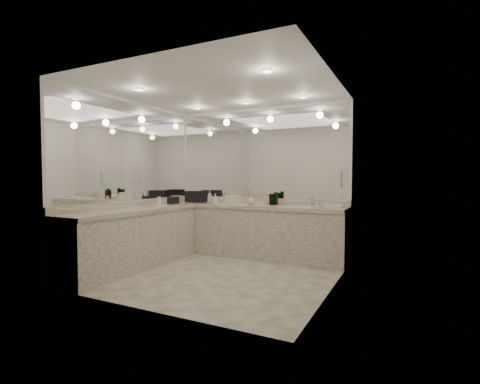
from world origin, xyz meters
The scene contains 35 objects.
floor centered at (0.00, 0.00, 0.00)m, with size 3.20×3.20×0.00m, color beige.
ceiling centered at (0.00, 0.00, 2.60)m, with size 3.20×3.20×0.00m, color white.
wall_back centered at (0.00, 1.50, 1.30)m, with size 3.20×0.02×2.60m, color silver.
wall_left centered at (-1.60, 0.00, 1.30)m, with size 0.02×3.00×2.60m, color silver.
wall_right centered at (1.60, 0.00, 1.30)m, with size 0.02×3.00×2.60m, color silver.
vanity_back_base centered at (0.00, 1.20, 0.42)m, with size 3.20×0.60×0.84m, color beige.
vanity_back_top centered at (0.00, 1.19, 0.87)m, with size 3.20×0.64×0.06m, color beige.
vanity_left_base centered at (-1.30, -0.30, 0.42)m, with size 0.60×2.40×0.84m, color beige.
vanity_left_top centered at (-1.29, -0.30, 0.87)m, with size 0.64×2.42×0.06m, color beige.
backsplash_back centered at (0.00, 1.48, 0.95)m, with size 3.20×0.04×0.10m, color beige.
backsplash_left centered at (-1.58, 0.00, 0.95)m, with size 0.04×3.00×0.10m, color beige.
mirror_back centered at (0.00, 1.49, 1.77)m, with size 3.12×0.01×1.55m, color white.
mirror_left centered at (-1.59, 0.00, 1.77)m, with size 0.01×2.92×1.55m, color white.
sink centered at (0.95, 1.20, 0.90)m, with size 0.44×0.44×0.03m, color white.
faucet centered at (0.95, 1.41, 0.97)m, with size 0.24×0.16×0.14m, color silver.
wall_phone centered at (1.56, 0.70, 1.35)m, with size 0.06×0.10×0.24m, color white.
door centered at (1.59, -0.50, 1.05)m, with size 0.02×0.82×2.10m, color white.
black_toiletry_bag centered at (-1.16, 1.21, 1.01)m, with size 0.37×0.23×0.21m, color black.
black_bag_spill centered at (-1.30, 0.70, 0.96)m, with size 0.10×0.22×0.12m, color black.
cream_cosmetic_case centered at (-0.34, 1.15, 0.97)m, with size 0.26×0.16×0.15m, color beige.
hand_towel centered at (1.38, 1.17, 0.92)m, with size 0.26×0.17×0.04m, color white.
lotion_left centered at (-1.30, 0.32, 0.97)m, with size 0.06×0.06×0.15m, color white.
soap_bottle_a centered at (-0.84, 1.18, 1.01)m, with size 0.09×0.09×0.22m, color beige.
soap_bottle_b centered at (-0.70, 1.14, 0.99)m, with size 0.08×0.08×0.18m, color silver.
soap_bottle_c centered at (0.00, 1.14, 0.98)m, with size 0.12×0.12×0.16m, color #E8BC8D.
green_bottle_0 centered at (0.33, 1.24, 0.99)m, with size 0.07×0.07×0.19m, color #0B4615.
green_bottle_1 centered at (0.37, 1.32, 1.00)m, with size 0.06×0.06×0.19m, color #0B4615.
green_bottle_2 centered at (0.31, 1.31, 0.99)m, with size 0.07×0.07×0.19m, color #0B4615.
green_bottle_3 centered at (0.32, 1.29, 0.99)m, with size 0.06×0.06×0.18m, color #0B4615.
green_bottle_4 centered at (0.38, 1.33, 1.01)m, with size 0.07×0.07×0.22m, color #0B4615.
amenity_bottle_0 centered at (0.46, 1.32, 0.94)m, with size 0.06×0.06×0.08m, color #E57F66.
amenity_bottle_1 centered at (-0.75, 1.20, 0.96)m, with size 0.04×0.04×0.12m, color #3F3F4C.
amenity_bottle_2 centered at (-1.26, 1.20, 0.96)m, with size 0.05×0.05×0.13m, color white.
amenity_bottle_3 centered at (-0.52, 1.25, 0.94)m, with size 0.04×0.04×0.08m, color silver.
amenity_bottle_4 centered at (0.25, 1.20, 0.93)m, with size 0.06×0.06×0.06m, color #E57F66.
Camera 1 is at (2.46, -4.23, 1.39)m, focal length 26.00 mm.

